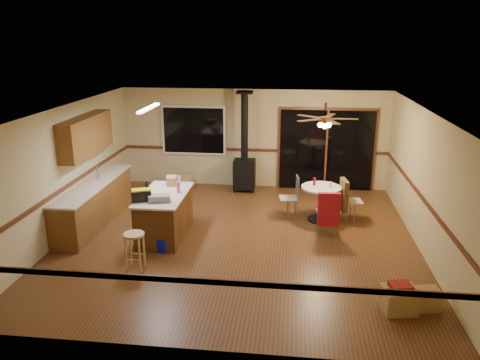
% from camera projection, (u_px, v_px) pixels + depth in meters
% --- Properties ---
extents(floor, '(7.00, 7.00, 0.00)m').
position_uv_depth(floor, '(238.00, 239.00, 9.42)').
color(floor, '#543117').
rests_on(floor, ground).
extents(ceiling, '(7.00, 7.00, 0.00)m').
position_uv_depth(ceiling, '(238.00, 110.00, 8.64)').
color(ceiling, silver).
rests_on(ceiling, ground).
extents(wall_back, '(7.00, 0.00, 7.00)m').
position_uv_depth(wall_back, '(254.00, 139.00, 12.35)').
color(wall_back, tan).
rests_on(wall_back, ground).
extents(wall_front, '(7.00, 0.00, 7.00)m').
position_uv_depth(wall_front, '(205.00, 260.00, 5.71)').
color(wall_front, tan).
rests_on(wall_front, ground).
extents(wall_left, '(0.00, 7.00, 7.00)m').
position_uv_depth(wall_left, '(66.00, 171.00, 9.41)').
color(wall_left, tan).
rests_on(wall_left, ground).
extents(wall_right, '(0.00, 7.00, 7.00)m').
position_uv_depth(wall_right, '(426.00, 183.00, 8.65)').
color(wall_right, tan).
rests_on(wall_right, ground).
extents(chair_rail, '(7.00, 7.00, 0.08)m').
position_uv_depth(chair_rail, '(238.00, 192.00, 9.12)').
color(chair_rail, '#542815').
rests_on(chair_rail, ground).
extents(window, '(1.72, 0.10, 1.32)m').
position_uv_depth(window, '(194.00, 130.00, 12.42)').
color(window, black).
rests_on(window, ground).
extents(sliding_door, '(2.52, 0.10, 2.10)m').
position_uv_depth(sliding_door, '(326.00, 150.00, 12.17)').
color(sliding_door, black).
rests_on(sliding_door, ground).
extents(lower_cabinets, '(0.60, 3.00, 0.86)m').
position_uv_depth(lower_cabinets, '(94.00, 204.00, 10.11)').
color(lower_cabinets, brown).
rests_on(lower_cabinets, ground).
extents(countertop, '(0.64, 3.04, 0.04)m').
position_uv_depth(countertop, '(92.00, 184.00, 9.98)').
color(countertop, beige).
rests_on(countertop, lower_cabinets).
extents(upper_cabinets, '(0.35, 2.00, 0.80)m').
position_uv_depth(upper_cabinets, '(86.00, 135.00, 9.88)').
color(upper_cabinets, brown).
rests_on(upper_cabinets, ground).
extents(kitchen_island, '(0.88, 1.68, 0.90)m').
position_uv_depth(kitchen_island, '(165.00, 215.00, 9.45)').
color(kitchen_island, '#4D2E13').
rests_on(kitchen_island, ground).
extents(wood_stove, '(0.55, 0.50, 2.52)m').
position_uv_depth(wood_stove, '(244.00, 164.00, 12.12)').
color(wood_stove, black).
rests_on(wood_stove, ground).
extents(ceiling_fan, '(0.24, 0.24, 0.55)m').
position_uv_depth(ceiling_fan, '(325.00, 121.00, 9.71)').
color(ceiling_fan, brown).
rests_on(ceiling_fan, ceiling).
extents(fluorescent_strip, '(0.10, 1.20, 0.04)m').
position_uv_depth(fluorescent_strip, '(149.00, 108.00, 9.14)').
color(fluorescent_strip, white).
rests_on(fluorescent_strip, ceiling).
extents(toolbox_grey, '(0.45, 0.31, 0.13)m').
position_uv_depth(toolbox_grey, '(159.00, 198.00, 8.88)').
color(toolbox_grey, slate).
rests_on(toolbox_grey, kitchen_island).
extents(toolbox_black, '(0.42, 0.32, 0.21)m').
position_uv_depth(toolbox_black, '(141.00, 196.00, 8.89)').
color(toolbox_black, black).
rests_on(toolbox_black, kitchen_island).
extents(toolbox_yellow_lid, '(0.39, 0.29, 0.03)m').
position_uv_depth(toolbox_yellow_lid, '(141.00, 190.00, 8.86)').
color(toolbox_yellow_lid, gold).
rests_on(toolbox_yellow_lid, toolbox_black).
extents(box_on_island, '(0.26, 0.32, 0.19)m').
position_uv_depth(box_on_island, '(172.00, 181.00, 9.83)').
color(box_on_island, '#9E7D46').
rests_on(box_on_island, kitchen_island).
extents(bottle_dark, '(0.08, 0.08, 0.27)m').
position_uv_depth(bottle_dark, '(147.00, 187.00, 9.29)').
color(bottle_dark, black).
rests_on(bottle_dark, kitchen_island).
extents(bottle_pink, '(0.08, 0.08, 0.22)m').
position_uv_depth(bottle_pink, '(178.00, 187.00, 9.36)').
color(bottle_pink, '#D84C8C').
rests_on(bottle_pink, kitchen_island).
extents(bottle_white, '(0.07, 0.07, 0.17)m').
position_uv_depth(bottle_white, '(179.00, 179.00, 9.96)').
color(bottle_white, white).
rests_on(bottle_white, kitchen_island).
extents(bar_stool, '(0.46, 0.46, 0.66)m').
position_uv_depth(bar_stool, '(135.00, 251.00, 8.14)').
color(bar_stool, tan).
rests_on(bar_stool, floor).
extents(blue_bucket, '(0.42, 0.42, 0.27)m').
position_uv_depth(blue_bucket, '(164.00, 243.00, 8.89)').
color(blue_bucket, '#0C11AA').
rests_on(blue_bucket, floor).
extents(dining_table, '(0.86, 0.86, 0.78)m').
position_uv_depth(dining_table, '(321.00, 198.00, 10.21)').
color(dining_table, black).
rests_on(dining_table, ground).
extents(glass_red, '(0.08, 0.08, 0.17)m').
position_uv_depth(glass_red, '(314.00, 181.00, 10.22)').
color(glass_red, '#590C14').
rests_on(glass_red, dining_table).
extents(glass_cream, '(0.06, 0.06, 0.13)m').
position_uv_depth(glass_cream, '(330.00, 185.00, 10.05)').
color(glass_cream, beige).
rests_on(glass_cream, dining_table).
extents(chair_left, '(0.45, 0.45, 0.51)m').
position_uv_depth(chair_left, '(293.00, 192.00, 10.37)').
color(chair_left, tan).
rests_on(chair_left, ground).
extents(chair_near, '(0.44, 0.48, 0.70)m').
position_uv_depth(chair_near, '(329.00, 209.00, 9.34)').
color(chair_near, tan).
rests_on(chair_near, ground).
extents(chair_right, '(0.52, 0.48, 0.70)m').
position_uv_depth(chair_right, '(345.00, 195.00, 10.16)').
color(chair_right, tan).
rests_on(chair_right, ground).
extents(box_under_window, '(0.62, 0.54, 0.43)m').
position_uv_depth(box_under_window, '(181.00, 182.00, 12.29)').
color(box_under_window, '#9E7D46').
rests_on(box_under_window, floor).
extents(box_corner_a, '(0.55, 0.49, 0.37)m').
position_uv_depth(box_corner_a, '(399.00, 300.00, 6.92)').
color(box_corner_a, '#9E7D46').
rests_on(box_corner_a, floor).
extents(box_corner_b, '(0.42, 0.38, 0.30)m').
position_uv_depth(box_corner_b, '(427.00, 299.00, 7.00)').
color(box_corner_b, '#9E7D46').
rests_on(box_corner_b, floor).
extents(box_small_red, '(0.35, 0.31, 0.08)m').
position_uv_depth(box_small_red, '(401.00, 286.00, 6.85)').
color(box_small_red, maroon).
rests_on(box_small_red, box_corner_a).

